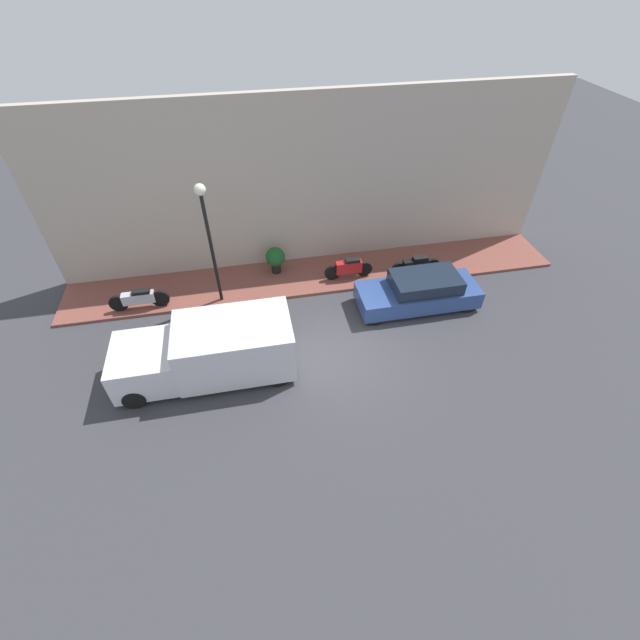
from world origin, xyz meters
TOP-DOWN VIEW (x-y plane):
  - ground_plane at (0.00, 0.00)m, footprint 60.00×60.00m
  - sidewalk at (4.36, 0.00)m, footprint 2.42×19.40m
  - building_facade at (5.72, 0.00)m, footprint 0.30×19.40m
  - parked_car at (1.89, -3.36)m, footprint 1.66×4.40m
  - delivery_van at (0.03, 4.15)m, footprint 2.09×5.35m
  - scooter_silver at (3.53, 6.65)m, footprint 0.30×2.10m
  - motorcycle_black at (3.65, -3.92)m, footprint 0.30×2.01m
  - motorcycle_red at (3.89, -1.22)m, footprint 0.30×1.92m
  - streetlamp at (3.47, 3.78)m, footprint 0.37×0.37m
  - potted_plant at (4.82, 1.55)m, footprint 0.76×0.76m

SIDE VIEW (x-z plane):
  - ground_plane at x=0.00m, z-range 0.00..0.00m
  - sidewalk at x=4.36m, z-range 0.00..0.11m
  - motorcycle_black at x=3.65m, z-range 0.15..0.90m
  - scooter_silver at x=3.53m, z-range 0.16..0.96m
  - motorcycle_red at x=3.89m, z-range 0.14..1.00m
  - parked_car at x=1.89m, z-range -0.03..1.26m
  - potted_plant at x=4.82m, z-range 0.22..1.32m
  - delivery_van at x=0.03m, z-range 0.02..1.88m
  - streetlamp at x=3.47m, z-range 0.99..5.55m
  - building_facade at x=5.72m, z-range 0.00..6.55m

